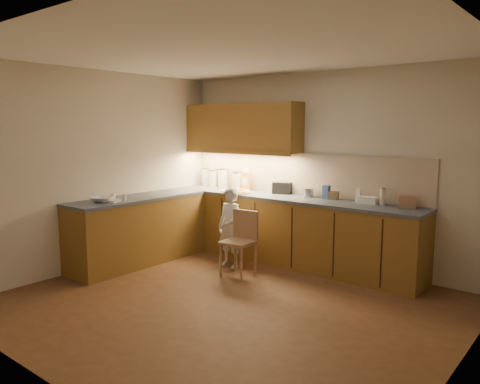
{
  "coord_description": "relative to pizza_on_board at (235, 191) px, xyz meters",
  "views": [
    {
      "loc": [
        3.08,
        -3.61,
        1.87
      ],
      "look_at": [
        -0.8,
        1.2,
        1.0
      ],
      "focal_mm": 35.0,
      "sensor_mm": 36.0,
      "label": 1
    }
  ],
  "objects": [
    {
      "name": "room",
      "position": [
        1.16,
        -1.53,
        0.74
      ],
      "size": [
        4.54,
        4.5,
        2.62
      ],
      "color": "#54341D",
      "rests_on": "ground"
    },
    {
      "name": "l_counter",
      "position": [
        0.24,
        -0.28,
        -0.48
      ],
      "size": [
        3.77,
        2.62,
        0.92
      ],
      "color": "brown",
      "rests_on": "ground"
    },
    {
      "name": "backsplash",
      "position": [
        0.79,
        0.46,
        0.27
      ],
      "size": [
        3.75,
        0.02,
        0.58
      ],
      "primitive_type": "cube",
      "color": "#BDAA93",
      "rests_on": "l_counter"
    },
    {
      "name": "upper_cabinets",
      "position": [
        -0.11,
        0.3,
        0.91
      ],
      "size": [
        1.95,
        0.36,
        0.73
      ],
      "color": "brown",
      "rests_on": "ground"
    },
    {
      "name": "pizza_on_board",
      "position": [
        0.0,
        0.0,
        0.0
      ],
      "size": [
        0.47,
        0.47,
        0.19
      ],
      "rotation": [
        0.0,
        0.0,
        -0.2
      ],
      "color": "tan",
      "rests_on": "l_counter"
    },
    {
      "name": "child",
      "position": [
        0.31,
        -0.47,
        -0.41
      ],
      "size": [
        0.4,
        0.27,
        1.07
      ],
      "primitive_type": "imported",
      "rotation": [
        0.0,
        0.0,
        -0.03
      ],
      "color": "silver",
      "rests_on": "ground"
    },
    {
      "name": "wooden_chair",
      "position": [
        0.64,
        -0.66,
        -0.47
      ],
      "size": [
        0.39,
        0.39,
        0.82
      ],
      "rotation": [
        0.0,
        0.0,
        0.08
      ],
      "color": "tan",
      "rests_on": "ground"
    },
    {
      "name": "mixing_bowl",
      "position": [
        -0.79,
        -1.69,
        0.01
      ],
      "size": [
        0.33,
        0.33,
        0.07
      ],
      "primitive_type": "imported",
      "rotation": [
        0.0,
        0.0,
        0.31
      ],
      "color": "white",
      "rests_on": "l_counter"
    },
    {
      "name": "canister_a",
      "position": [
        -0.88,
        0.34,
        0.13
      ],
      "size": [
        0.15,
        0.15,
        0.29
      ],
      "rotation": [
        0.0,
        0.0,
        0.2
      ],
      "color": "silver",
      "rests_on": "l_counter"
    },
    {
      "name": "canister_b",
      "position": [
        -0.73,
        0.34,
        0.12
      ],
      "size": [
        0.16,
        0.16,
        0.28
      ],
      "rotation": [
        0.0,
        0.0,
        -0.43
      ],
      "color": "silver",
      "rests_on": "l_counter"
    },
    {
      "name": "canister_c",
      "position": [
        -0.55,
        0.37,
        0.13
      ],
      "size": [
        0.16,
        0.16,
        0.3
      ],
      "rotation": [
        0.0,
        0.0,
        -0.25
      ],
      "color": "white",
      "rests_on": "l_counter"
    },
    {
      "name": "canister_d",
      "position": [
        -0.22,
        0.34,
        0.12
      ],
      "size": [
        0.17,
        0.17,
        0.28
      ],
      "rotation": [
        0.0,
        0.0,
        0.34
      ],
      "color": "white",
      "rests_on": "l_counter"
    },
    {
      "name": "oil_jug",
      "position": [
        -0.05,
        0.33,
        0.13
      ],
      "size": [
        0.13,
        0.11,
        0.32
      ],
      "rotation": [
        0.0,
        0.0,
        0.33
      ],
      "color": "gold",
      "rests_on": "l_counter"
    },
    {
      "name": "toaster",
      "position": [
        0.58,
        0.35,
        0.06
      ],
      "size": [
        0.29,
        0.22,
        0.17
      ],
      "rotation": [
        0.0,
        0.0,
        0.31
      ],
      "color": "black",
      "rests_on": "l_counter"
    },
    {
      "name": "steel_pot",
      "position": [
        1.02,
        0.33,
        0.04
      ],
      "size": [
        0.16,
        0.16,
        0.12
      ],
      "color": "#ABABB0",
      "rests_on": "l_counter"
    },
    {
      "name": "blue_box",
      "position": [
        1.3,
        0.32,
        0.07
      ],
      "size": [
        0.09,
        0.07,
        0.18
      ],
      "primitive_type": "cube",
      "rotation": [
        0.0,
        0.0,
        -0.05
      ],
      "color": "#3554A1",
      "rests_on": "l_counter"
    },
    {
      "name": "card_box_a",
      "position": [
        1.38,
        0.35,
        0.03
      ],
      "size": [
        0.17,
        0.14,
        0.11
      ],
      "primitive_type": "cube",
      "rotation": [
        0.0,
        0.0,
        0.22
      ],
      "color": "#9F7955",
      "rests_on": "l_counter"
    },
    {
      "name": "white_bottle",
      "position": [
        1.75,
        0.34,
        0.06
      ],
      "size": [
        0.06,
        0.06,
        0.17
      ],
      "primitive_type": "cube",
      "rotation": [
        0.0,
        0.0,
        0.04
      ],
      "color": "white",
      "rests_on": "l_counter"
    },
    {
      "name": "flat_pack",
      "position": [
        1.89,
        0.31,
        0.02
      ],
      "size": [
        0.24,
        0.18,
        0.09
      ],
      "primitive_type": "cube",
      "rotation": [
        0.0,
        0.0,
        0.12
      ],
      "color": "white",
      "rests_on": "l_counter"
    },
    {
      "name": "tall_jar",
      "position": [
        2.07,
        0.31,
        0.09
      ],
      "size": [
        0.07,
        0.07,
        0.22
      ],
      "rotation": [
        0.0,
        0.0,
        -0.33
      ],
      "color": "silver",
      "rests_on": "l_counter"
    },
    {
      "name": "card_box_b",
      "position": [
        2.38,
        0.31,
        0.05
      ],
      "size": [
        0.23,
        0.2,
        0.15
      ],
      "primitive_type": "cube",
      "rotation": [
        0.0,
        0.0,
        0.31
      ],
      "color": "#A57858",
      "rests_on": "l_counter"
    },
    {
      "name": "dough_cloth",
      "position": [
        -0.75,
        -1.58,
        -0.01
      ],
      "size": [
        0.31,
        0.27,
        0.02
      ],
      "primitive_type": "cube",
      "rotation": [
        0.0,
        0.0,
        0.29
      ],
      "color": "white",
      "rests_on": "l_counter"
    },
    {
      "name": "spice_jar_a",
      "position": [
        -0.87,
        -1.46,
        0.02
      ],
      "size": [
        0.07,
        0.07,
        0.08
      ],
      "primitive_type": "cylinder",
      "rotation": [
        0.0,
        0.0,
        0.35
      ],
      "color": "white",
      "rests_on": "l_counter"
    },
    {
      "name": "spice_jar_b",
      "position": [
        -0.65,
        -1.46,
        0.02
      ],
      "size": [
        0.09,
        0.09,
        0.09
      ],
      "primitive_type": "cylinder",
      "rotation": [
        0.0,
        0.0,
        0.39
      ],
      "color": "silver",
      "rests_on": "l_counter"
    }
  ]
}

